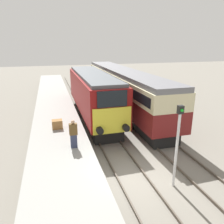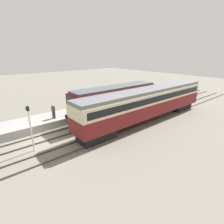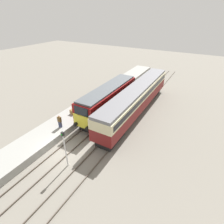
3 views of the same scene
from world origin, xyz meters
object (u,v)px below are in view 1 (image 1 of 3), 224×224
object	(u,v)px
person_on_platform	(73,134)
passenger_carriage	(122,85)
signal_post	(178,140)
luggage_crate	(57,124)
locomotive	(93,94)

from	to	relation	value
person_on_platform	passenger_carriage	bearing A→B (deg)	57.19
passenger_carriage	person_on_platform	size ratio (longest dim) A/B	11.87
signal_post	luggage_crate	bearing A→B (deg)	126.39
locomotive	person_on_platform	bearing A→B (deg)	-109.68
signal_post	person_on_platform	bearing A→B (deg)	139.64
signal_post	luggage_crate	size ratio (longest dim) A/B	5.66
luggage_crate	locomotive	bearing A→B (deg)	49.62
passenger_carriage	locomotive	bearing A→B (deg)	-148.05
locomotive	luggage_crate	xyz separation A→B (m)	(-3.30, -3.89, -1.06)
person_on_platform	signal_post	world-z (taller)	signal_post
passenger_carriage	signal_post	bearing A→B (deg)	-97.57
person_on_platform	luggage_crate	xyz separation A→B (m)	(-0.77, 3.19, -0.51)
signal_post	luggage_crate	xyz separation A→B (m)	(-5.00, 6.79, -1.19)
locomotive	person_on_platform	xyz separation A→B (m)	(-2.53, -7.08, -0.55)
locomotive	passenger_carriage	distance (m)	4.01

